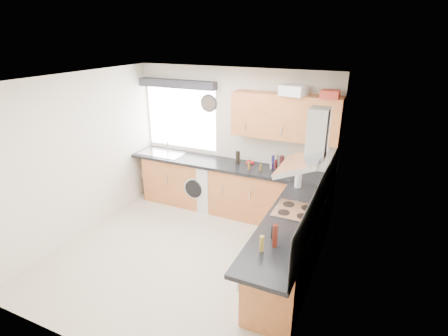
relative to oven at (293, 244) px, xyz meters
The scene contains 40 objects.
ground_plane 1.59m from the oven, 168.69° to the right, with size 3.60×3.60×0.00m, color beige.
ceiling 2.58m from the oven, 168.69° to the right, with size 3.60×3.60×0.02m, color white.
wall_back 2.28m from the oven, 135.00° to the left, with size 3.60×0.02×2.50m, color silver.
wall_front 2.71m from the oven, 125.54° to the right, with size 3.60×0.02×2.50m, color silver.
wall_left 3.41m from the oven, behind, with size 0.02×3.60×2.50m, color silver.
wall_right 0.93m from the oven, 45.00° to the right, with size 0.02×3.60×2.50m, color silver.
window 3.16m from the oven, 149.70° to the left, with size 1.40×0.02×1.10m, color silver.
window_blind 3.40m from the oven, 151.23° to the left, with size 1.50×0.18×0.14m, color #2C2C33.
splashback 0.81m from the oven, ahead, with size 0.01×3.00×0.54m, color white.
base_cab_back 2.01m from the oven, 142.90° to the left, with size 3.00×0.58×0.86m, color #AC6131.
base_cab_corner 1.20m from the oven, 90.00° to the left, with size 0.60×0.60×0.86m, color #AC6131.
base_cab_right 0.15m from the oven, 86.19° to the right, with size 0.58×2.10×0.86m, color #AC6131.
worktop_back 1.98m from the oven, 141.34° to the left, with size 3.60×0.62×0.05m, color black.
worktop_right 0.55m from the oven, 90.00° to the right, with size 0.62×2.42×0.05m, color black.
sink 3.12m from the oven, 157.02° to the left, with size 0.84×0.46×0.10m, color #ADB1BD, non-canonical shape.
oven is the anchor object (origin of this frame).
hob_plate 0.49m from the oven, 90.00° to the left, with size 0.52×0.52×0.01m, color #ADB1BD.
extractor_hood 1.35m from the oven, ahead, with size 0.52×0.78×0.66m, color #ADB1BD, non-canonical shape.
upper_cabinets 1.99m from the oven, 112.54° to the left, with size 1.70×0.35×0.70m, color #AC6131.
washing_machine 2.35m from the oven, 148.71° to the left, with size 0.61×0.59×0.90m, color silver.
wall_clock 2.86m from the oven, 143.13° to the left, with size 0.32×0.32×0.04m, color #2C2C33.
casserole 2.22m from the oven, 109.35° to the left, with size 0.37×0.27×0.15m, color silver.
storage_box 2.16m from the oven, 85.31° to the left, with size 0.26×0.21×0.12m, color #B03526.
utensil_pot 1.32m from the oven, 106.96° to the left, with size 0.10×0.10×0.14m, color #736553.
kitchen_roll 0.97m from the oven, 101.31° to the left, with size 0.10×0.10×0.22m, color silver.
tomato_cluster 1.83m from the oven, 129.82° to the left, with size 0.13×0.13×0.06m, color red, non-canonical shape.
jar_0 1.62m from the oven, 133.53° to the left, with size 0.04×0.04×0.13m, color brown.
jar_1 1.54m from the oven, 106.75° to the left, with size 0.07×0.07×0.25m, color #171C4E.
jar_2 1.57m from the oven, 119.56° to the left, with size 0.04×0.04×0.11m, color #C1B0A4.
jar_3 1.51m from the oven, 127.31° to the left, with size 0.04×0.04×0.11m, color brown.
jar_4 1.55m from the oven, 117.02° to the left, with size 0.05×0.05×0.12m, color #411719.
jar_5 1.52m from the oven, 113.35° to the left, with size 0.07×0.07×0.25m, color #361315.
jar_6 1.63m from the oven, 116.29° to the left, with size 0.07×0.07×0.24m, color #A09A88.
jar_7 1.62m from the oven, 118.03° to the left, with size 0.06×0.06×0.22m, color navy.
jar_8 1.42m from the oven, 107.49° to the left, with size 0.04×0.04×0.10m, color brown.
jar_9 1.57m from the oven, 116.46° to the left, with size 0.04×0.04×0.17m, color #571215.
jar_10 1.94m from the oven, 135.90° to the left, with size 0.07×0.07×0.22m, color black.
bottle_0 1.06m from the oven, 91.05° to the right, with size 0.06×0.06×0.26m, color #511811.
bottle_1 0.91m from the oven, 95.81° to the right, with size 0.06×0.06×0.16m, color black.
bottle_2 1.16m from the oven, 96.47° to the right, with size 0.05×0.05×0.18m, color olive.
Camera 1 is at (2.30, -3.65, 3.04)m, focal length 28.00 mm.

